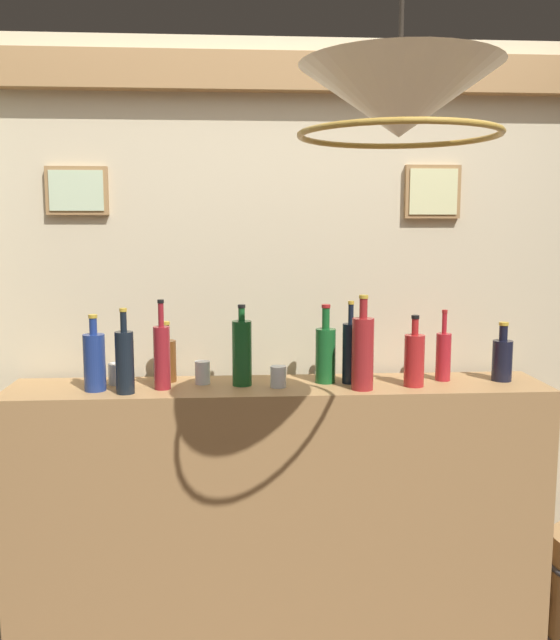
% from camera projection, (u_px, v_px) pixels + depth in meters
% --- Properties ---
extents(panelled_rear_partition, '(3.42, 0.15, 2.40)m').
position_uv_depth(panelled_rear_partition, '(275.00, 331.00, 2.78)').
color(panelled_rear_partition, beige).
rests_on(panelled_rear_partition, ground).
extents(bar_shelf_unit, '(1.99, 0.35, 1.11)m').
position_uv_depth(bar_shelf_unit, '(279.00, 527.00, 2.63)').
color(bar_shelf_unit, '#9E7547').
rests_on(bar_shelf_unit, ground).
extents(liquor_bottle_vermouth, '(0.06, 0.06, 0.31)m').
position_uv_depth(liquor_bottle_vermouth, '(350.00, 352.00, 2.57)').
color(liquor_bottle_vermouth, black).
rests_on(liquor_bottle_vermouth, bar_shelf_unit).
extents(liquor_bottle_mezcal, '(0.07, 0.07, 0.23)m').
position_uv_depth(liquor_bottle_mezcal, '(166.00, 359.00, 2.60)').
color(liquor_bottle_mezcal, brown).
rests_on(liquor_bottle_mezcal, bar_shelf_unit).
extents(liquor_bottle_rye, '(0.08, 0.08, 0.30)m').
position_uv_depth(liquor_bottle_rye, '(326.00, 353.00, 2.58)').
color(liquor_bottle_rye, '#175523').
rests_on(liquor_bottle_rye, bar_shelf_unit).
extents(liquor_bottle_whiskey, '(0.07, 0.07, 0.26)m').
position_uv_depth(liquor_bottle_whiskey, '(414.00, 359.00, 2.52)').
color(liquor_bottle_whiskey, '#A72121').
rests_on(liquor_bottle_whiskey, bar_shelf_unit).
extents(liquor_bottle_scotch, '(0.06, 0.06, 0.30)m').
position_uv_depth(liquor_bottle_scotch, '(125.00, 361.00, 2.41)').
color(liquor_bottle_scotch, black).
rests_on(liquor_bottle_scotch, bar_shelf_unit).
extents(liquor_bottle_port, '(0.06, 0.06, 0.27)m').
position_uv_depth(liquor_bottle_port, '(443.00, 355.00, 2.61)').
color(liquor_bottle_port, '#A51E26').
rests_on(liquor_bottle_port, bar_shelf_unit).
extents(liquor_bottle_brandy, '(0.08, 0.08, 0.22)m').
position_uv_depth(liquor_bottle_brandy, '(502.00, 358.00, 2.61)').
color(liquor_bottle_brandy, black).
rests_on(liquor_bottle_brandy, bar_shelf_unit).
extents(liquor_bottle_rum, '(0.08, 0.08, 0.34)m').
position_uv_depth(liquor_bottle_rum, '(363.00, 352.00, 2.46)').
color(liquor_bottle_rum, maroon).
rests_on(liquor_bottle_rum, bar_shelf_unit).
extents(liquor_bottle_tequila, '(0.08, 0.08, 0.27)m').
position_uv_depth(liquor_bottle_tequila, '(94.00, 361.00, 2.45)').
color(liquor_bottle_tequila, navy).
rests_on(liquor_bottle_tequila, bar_shelf_unit).
extents(liquor_bottle_bourbon, '(0.07, 0.07, 0.30)m').
position_uv_depth(liquor_bottle_bourbon, '(242.00, 352.00, 2.53)').
color(liquor_bottle_bourbon, '#175022').
rests_on(liquor_bottle_bourbon, bar_shelf_unit).
extents(liquor_bottle_sherry, '(0.06, 0.06, 0.32)m').
position_uv_depth(liquor_bottle_sherry, '(162.00, 356.00, 2.47)').
color(liquor_bottle_sherry, maroon).
rests_on(liquor_bottle_sherry, bar_shelf_unit).
extents(glass_tumbler_rocks, '(0.07, 0.07, 0.08)m').
position_uv_depth(glass_tumbler_rocks, '(118.00, 374.00, 2.56)').
color(glass_tumbler_rocks, silver).
rests_on(glass_tumbler_rocks, bar_shelf_unit).
extents(glass_tumbler_highball, '(0.06, 0.06, 0.09)m').
position_uv_depth(glass_tumbler_highball, '(203.00, 372.00, 2.56)').
color(glass_tumbler_highball, silver).
rests_on(glass_tumbler_highball, bar_shelf_unit).
extents(glass_tumbler_shot, '(0.06, 0.06, 0.08)m').
position_uv_depth(glass_tumbler_shot, '(278.00, 377.00, 2.51)').
color(glass_tumbler_shot, silver).
rests_on(glass_tumbler_shot, bar_shelf_unit).
extents(pendant_lamp, '(0.52, 0.52, 0.48)m').
position_uv_depth(pendant_lamp, '(400.00, 104.00, 1.73)').
color(pendant_lamp, '#EFE5C6').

